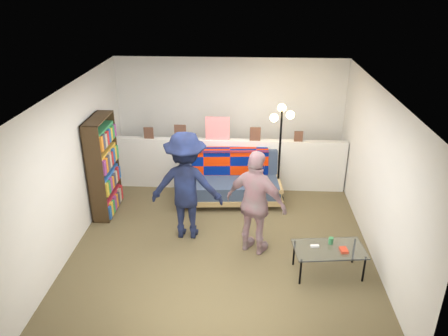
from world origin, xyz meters
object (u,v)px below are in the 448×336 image
bookshelf (103,169)px  person_left (186,186)px  person_right (256,203)px  floor_lamp (281,134)px  coffee_table (330,250)px  futon_sofa (231,181)px

bookshelf → person_left: 1.66m
bookshelf → person_left: size_ratio=0.99×
person_right → person_left: bearing=7.5°
floor_lamp → coffee_table: bearing=-74.9°
person_left → person_right: person_left is taller
futon_sofa → bookshelf: (-2.16, -0.54, 0.43)m
futon_sofa → floor_lamp: (0.86, 0.09, 0.90)m
futon_sofa → person_right: size_ratio=1.18×
futon_sofa → coffee_table: 2.54m
person_right → bookshelf: bearing=5.1°
coffee_table → floor_lamp: 2.42m
futon_sofa → person_left: size_ratio=1.09×
futon_sofa → bookshelf: bearing=-166.0°
coffee_table → floor_lamp: size_ratio=0.57×
coffee_table → floor_lamp: floor_lamp is taller
futon_sofa → coffee_table: bearing=-55.2°
person_left → person_right: size_ratio=1.08×
futon_sofa → floor_lamp: floor_lamp is taller
floor_lamp → person_left: (-1.51, -1.30, -0.40)m
coffee_table → person_left: 2.32m
futon_sofa → floor_lamp: size_ratio=1.06×
floor_lamp → futon_sofa: bearing=-174.4°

